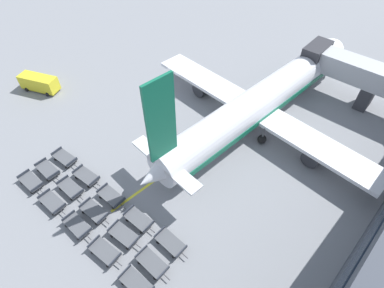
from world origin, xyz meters
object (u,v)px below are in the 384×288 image
(baggage_dolly_row_mid_b_col_c, at_px, (111,197))
(baggage_dolly_row_mid_b_col_b, at_px, (87,176))
(baggage_dolly_row_near_col_d, at_px, (105,252))
(baggage_dolly_row_mid_a_col_b, at_px, (71,188))
(baggage_dolly_row_mid_a_col_d, at_px, (124,235))
(baggage_dolly_row_mid_b_col_e, at_px, (171,243))
(baggage_dolly_row_mid_b_col_d, at_px, (139,220))
(baggage_dolly_row_near_col_b, at_px, (52,202))
(service_van, at_px, (39,83))
(baggage_dolly_row_mid_b_col_a, at_px, (65,158))
(baggage_dolly_row_near_col_a, at_px, (31,182))
(baggage_dolly_row_mid_a_col_c, at_px, (94,212))
(airplane, at_px, (260,102))
(baggage_dolly_row_near_col_c, at_px, (77,226))
(baggage_dolly_row_mid_a_col_a, at_px, (48,170))
(baggage_dolly_row_mid_a_col_e, at_px, (152,263))
(baggage_dolly_row_near_col_e, at_px, (137,284))

(baggage_dolly_row_mid_b_col_c, bearing_deg, baggage_dolly_row_mid_b_col_b, -174.83)
(baggage_dolly_row_near_col_d, height_order, baggage_dolly_row_mid_b_col_b, same)
(baggage_dolly_row_mid_a_col_b, xyz_separation_m, baggage_dolly_row_mid_b_col_c, (3.86, 2.36, 0.00))
(baggage_dolly_row_mid_a_col_d, xyz_separation_m, baggage_dolly_row_mid_b_col_e, (3.60, 2.49, 0.00))
(baggage_dolly_row_near_col_d, relative_size, baggage_dolly_row_mid_b_col_d, 1.00)
(baggage_dolly_row_near_col_b, height_order, baggage_dolly_row_mid_b_col_e, same)
(service_van, height_order, baggage_dolly_row_mid_b_col_c, service_van)
(baggage_dolly_row_mid_b_col_a, bearing_deg, baggage_dolly_row_mid_b_col_e, 5.59)
(baggage_dolly_row_mid_b_col_a, height_order, baggage_dolly_row_mid_b_col_c, same)
(baggage_dolly_row_near_col_a, xyz_separation_m, baggage_dolly_row_mid_a_col_c, (7.85, 2.71, 0.00))
(baggage_dolly_row_mid_a_col_c, relative_size, baggage_dolly_row_mid_b_col_d, 1.00)
(airplane, height_order, baggage_dolly_row_mid_b_col_e, airplane)
(baggage_dolly_row_near_col_c, distance_m, baggage_dolly_row_mid_a_col_b, 4.64)
(service_van, xyz_separation_m, baggage_dolly_row_mid_b_col_b, (18.85, -4.15, -0.75))
(baggage_dolly_row_mid_b_col_a, bearing_deg, baggage_dolly_row_mid_a_col_a, -83.88)
(baggage_dolly_row_mid_a_col_c, distance_m, baggage_dolly_row_mid_b_col_c, 2.17)
(service_van, height_order, baggage_dolly_row_mid_a_col_c, service_van)
(baggage_dolly_row_near_col_c, bearing_deg, baggage_dolly_row_mid_a_col_d, 32.95)
(service_van, relative_size, baggage_dolly_row_mid_b_col_b, 1.59)
(baggage_dolly_row_mid_b_col_b, bearing_deg, baggage_dolly_row_near_col_c, -39.99)
(baggage_dolly_row_mid_a_col_a, xyz_separation_m, baggage_dolly_row_mid_b_col_c, (7.84, 2.86, 0.00))
(baggage_dolly_row_mid_a_col_a, bearing_deg, baggage_dolly_row_mid_a_col_b, 7.18)
(baggage_dolly_row_mid_a_col_c, bearing_deg, baggage_dolly_row_mid_b_col_b, 157.44)
(baggage_dolly_row_mid_a_col_b, height_order, baggage_dolly_row_mid_a_col_d, same)
(baggage_dolly_row_near_col_c, xyz_separation_m, baggage_dolly_row_mid_b_col_d, (3.60, 4.45, 0.00))
(baggage_dolly_row_near_col_c, distance_m, baggage_dolly_row_mid_a_col_e, 8.16)
(service_van, relative_size, baggage_dolly_row_mid_b_col_c, 1.60)
(baggage_dolly_row_near_col_e, distance_m, baggage_dolly_row_mid_b_col_c, 9.20)
(baggage_dolly_row_mid_b_col_c, height_order, baggage_dolly_row_mid_b_col_d, same)
(service_van, height_order, baggage_dolly_row_mid_b_col_b, service_van)
(baggage_dolly_row_mid_a_col_a, bearing_deg, baggage_dolly_row_near_col_b, -21.45)
(service_van, height_order, baggage_dolly_row_mid_a_col_e, service_van)
(baggage_dolly_row_near_col_c, xyz_separation_m, baggage_dolly_row_mid_a_col_d, (3.88, 2.52, 0.00))
(airplane, relative_size, baggage_dolly_row_near_col_a, 10.35)
(baggage_dolly_row_near_col_e, distance_m, baggage_dolly_row_mid_a_col_a, 16.38)
(service_van, height_order, baggage_dolly_row_near_col_e, service_van)
(airplane, xyz_separation_m, baggage_dolly_row_near_col_d, (1.05, -23.98, -2.56))
(baggage_dolly_row_near_col_e, bearing_deg, airplane, 102.36)
(baggage_dolly_row_mid_b_col_b, relative_size, baggage_dolly_row_mid_b_col_c, 1.01)
(baggage_dolly_row_near_col_c, distance_m, baggage_dolly_row_mid_b_col_c, 4.14)
(service_van, height_order, baggage_dolly_row_mid_b_col_a, service_van)
(baggage_dolly_row_mid_a_col_b, height_order, baggage_dolly_row_mid_b_col_c, same)
(baggage_dolly_row_mid_b_col_c, bearing_deg, baggage_dolly_row_mid_a_col_a, -159.94)
(baggage_dolly_row_mid_b_col_e, bearing_deg, baggage_dolly_row_mid_a_col_a, -166.62)
(baggage_dolly_row_mid_a_col_d, bearing_deg, baggage_dolly_row_mid_b_col_b, 171.58)
(baggage_dolly_row_mid_a_col_a, relative_size, baggage_dolly_row_mid_a_col_e, 1.00)
(airplane, relative_size, baggage_dolly_row_near_col_e, 10.35)
(baggage_dolly_row_mid_b_col_b, height_order, baggage_dolly_row_mid_b_col_c, same)
(baggage_dolly_row_near_col_a, bearing_deg, baggage_dolly_row_mid_a_col_e, 12.15)
(baggage_dolly_row_near_col_c, bearing_deg, baggage_dolly_row_near_col_a, -174.70)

